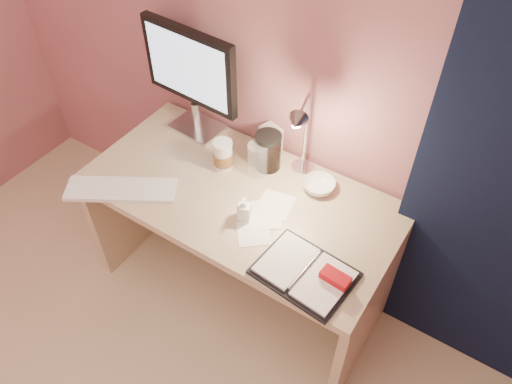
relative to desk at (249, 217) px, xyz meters
The scene contains 14 objects.
desk is the anchor object (origin of this frame).
monitor 0.72m from the desk, 157.01° to the left, with size 0.51×0.20×0.54m.
keyboard 0.61m from the desk, 142.17° to the right, with size 0.48×0.14×0.02m, color white.
planner 0.59m from the desk, 32.31° to the right, with size 0.38×0.30×0.06m.
paper_a 0.37m from the desk, 52.41° to the right, with size 0.13×0.13×0.00m, color white.
paper_b 0.28m from the desk, 15.12° to the right, with size 0.14×0.14×0.00m, color white.
paper_c 0.30m from the desk, 40.72° to the right, with size 0.16×0.16×0.00m, color white.
coffee_cup 0.34m from the desk, behind, with size 0.09×0.09×0.15m.
clear_cup 0.32m from the desk, 95.05° to the left, with size 0.09×0.09×0.16m, color white.
bowl 0.40m from the desk, 26.38° to the left, with size 0.14×0.14×0.05m, color white.
lotion_bottle 0.35m from the desk, 61.67° to the right, with size 0.05×0.05×0.12m, color silver.
dark_jar 0.34m from the desk, 86.11° to the left, with size 0.12×0.12×0.16m, color black.
product_box 0.38m from the desk, 98.55° to the left, with size 0.09×0.07×0.14m, color silver.
desk_lamp 0.53m from the desk, 40.11° to the left, with size 0.14×0.27×0.44m.
Camera 1 is at (0.89, 0.15, 2.31)m, focal length 35.00 mm.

